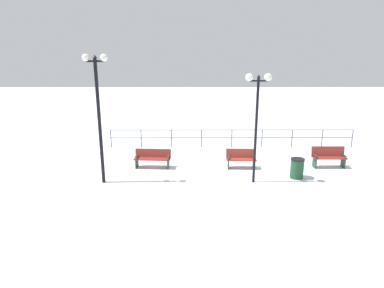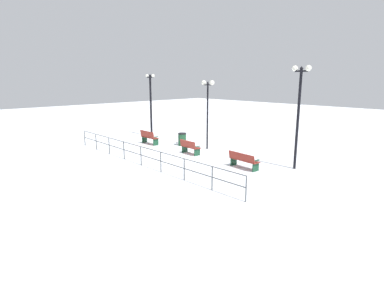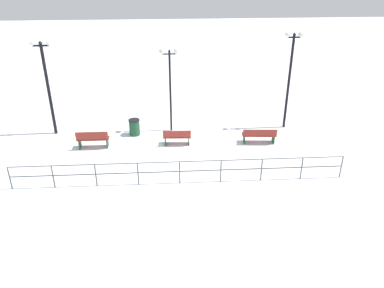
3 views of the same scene
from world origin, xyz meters
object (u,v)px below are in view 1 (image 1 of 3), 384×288
(bench_second, at_px, (241,159))
(lamppost_near, at_px, (98,99))
(bench_third, at_px, (329,157))
(lamppost_middle, at_px, (257,102))
(trash_bin, at_px, (297,168))
(bench_nearest, at_px, (153,158))

(bench_second, bearing_deg, lamppost_near, -70.46)
(bench_third, xyz_separation_m, lamppost_near, (1.89, -10.07, 2.97))
(bench_second, height_order, lamppost_middle, lamppost_middle)
(lamppost_middle, height_order, trash_bin, lamppost_middle)
(bench_third, height_order, lamppost_near, lamppost_near)
(bench_nearest, distance_m, lamppost_near, 4.00)
(bench_second, relative_size, trash_bin, 1.62)
(bench_nearest, height_order, bench_second, bench_second)
(bench_third, height_order, lamppost_middle, lamppost_middle)
(bench_third, distance_m, lamppost_middle, 5.16)
(lamppost_near, bearing_deg, bench_nearest, 136.01)
(bench_third, bearing_deg, lamppost_middle, -64.12)
(bench_nearest, relative_size, bench_second, 1.23)
(bench_second, height_order, trash_bin, bench_second)
(bench_third, relative_size, lamppost_middle, 0.35)
(bench_third, height_order, trash_bin, bench_third)
(bench_nearest, xyz_separation_m, bench_third, (-0.00, 8.25, 0.05))
(bench_second, relative_size, bench_third, 0.91)
(lamppost_near, bearing_deg, bench_second, 106.83)
(lamppost_near, xyz_separation_m, trash_bin, (-0.47, 8.15, -3.03))
(bench_nearest, height_order, trash_bin, trash_bin)
(bench_second, xyz_separation_m, lamppost_near, (1.80, -5.95, 3.02))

